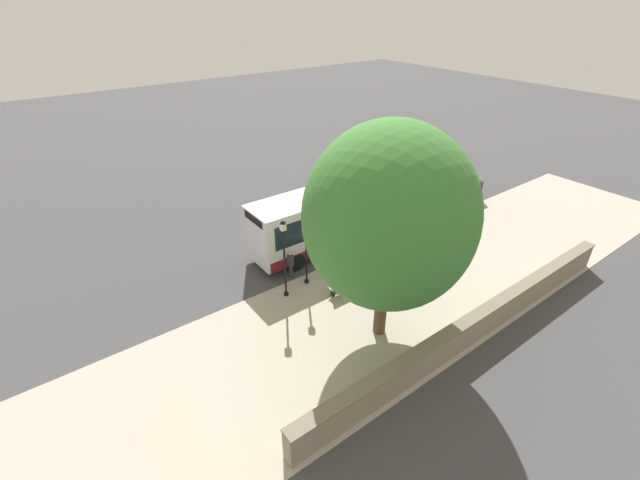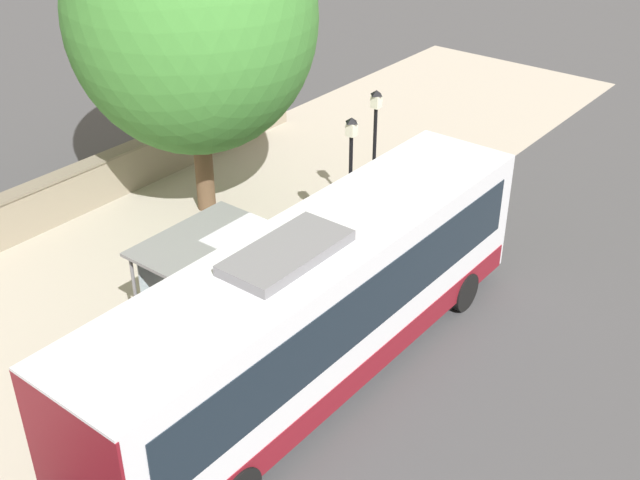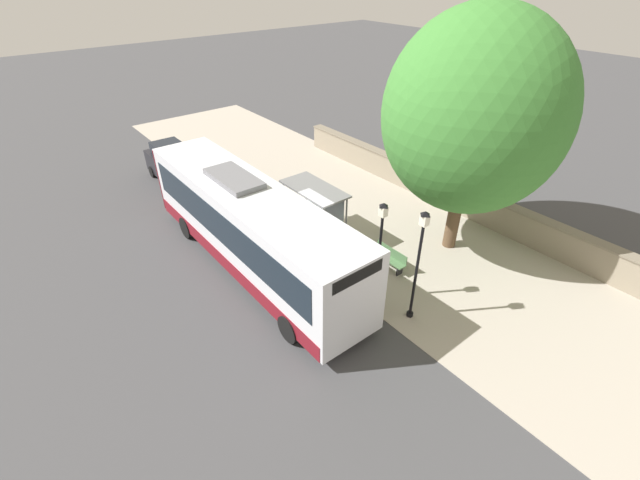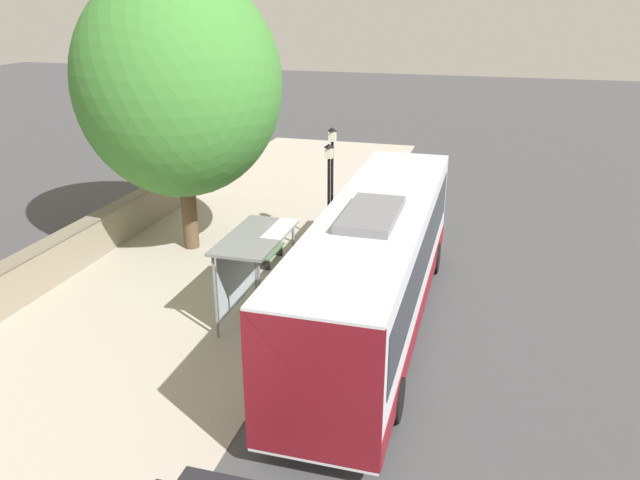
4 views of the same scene
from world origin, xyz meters
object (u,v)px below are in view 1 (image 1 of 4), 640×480
object	(u,v)px
street_lamp_near	(306,244)
parked_car_behind_bus	(455,190)
shade_tree	(389,217)
bus_shelter	(387,230)
bench	(343,284)
bus	(344,210)
street_lamp_far	(284,253)
pedestrian	(291,262)

from	to	relation	value
street_lamp_near	parked_car_behind_bus	size ratio (longest dim) A/B	1.00
shade_tree	parked_car_behind_bus	xyz separation A→B (m)	(6.85, -13.97, -4.85)
street_lamp_near	shade_tree	world-z (taller)	shade_tree
bus_shelter	bench	bearing A→B (deg)	102.54
bus_shelter	bus	bearing A→B (deg)	3.04
bench	street_lamp_near	distance (m)	2.85
bus_shelter	parked_car_behind_bus	bearing A→B (deg)	-74.16
street_lamp_near	parked_car_behind_bus	xyz separation A→B (m)	(1.78, -14.47, -1.40)
street_lamp_far	bus_shelter	bearing A→B (deg)	-96.34
pedestrian	bench	size ratio (longest dim) A/B	1.00
pedestrian	street_lamp_far	xyz separation A→B (m)	(-1.20, 1.09, 1.61)
bus	bench	bearing A→B (deg)	140.62
bench	shade_tree	distance (m)	6.33
bus	street_lamp_far	size ratio (longest dim) A/B	2.85
pedestrian	street_lamp_near	bearing A→B (deg)	-157.58
bus_shelter	parked_car_behind_bus	distance (m)	10.12
bus	street_lamp_near	xyz separation A→B (m)	(-2.53, 4.60, 0.47)
street_lamp_far	bench	bearing A→B (deg)	-121.27
parked_car_behind_bus	street_lamp_far	bearing A→B (deg)	97.33
bus_shelter	street_lamp_far	bearing A→B (deg)	83.66
bus_shelter	bench	xyz separation A→B (m)	(-0.83, 3.74, -1.57)
bus	parked_car_behind_bus	size ratio (longest dim) A/B	3.01
street_lamp_near	pedestrian	bearing A→B (deg)	22.42
bus	street_lamp_near	size ratio (longest dim) A/B	3.02
pedestrian	street_lamp_near	size ratio (longest dim) A/B	0.40
parked_car_behind_bus	bus	bearing A→B (deg)	85.63
bus_shelter	shade_tree	xyz separation A→B (m)	(-4.10, 4.29, 3.83)
shade_tree	street_lamp_near	bearing A→B (deg)	5.57
street_lamp_near	street_lamp_far	distance (m)	1.50
bus	shade_tree	world-z (taller)	shade_tree
bus	bus_shelter	world-z (taller)	bus
bus_shelter	pedestrian	bearing A→B (deg)	69.82
bench	shade_tree	bearing A→B (deg)	170.43
bench	parked_car_behind_bus	xyz separation A→B (m)	(3.58, -13.42, 0.55)
pedestrian	shade_tree	distance (m)	7.81
street_lamp_far	parked_car_behind_bus	xyz separation A→B (m)	(2.05, -15.94, -1.53)
bus	shade_tree	bearing A→B (deg)	151.61
bus	street_lamp_far	bearing A→B (deg)	114.79
bench	parked_car_behind_bus	bearing A→B (deg)	-75.07
shade_tree	parked_car_behind_bus	world-z (taller)	shade_tree
bus_shelter	shade_tree	size ratio (longest dim) A/B	0.33
street_lamp_near	street_lamp_far	xyz separation A→B (m)	(-0.27, 1.47, 0.14)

